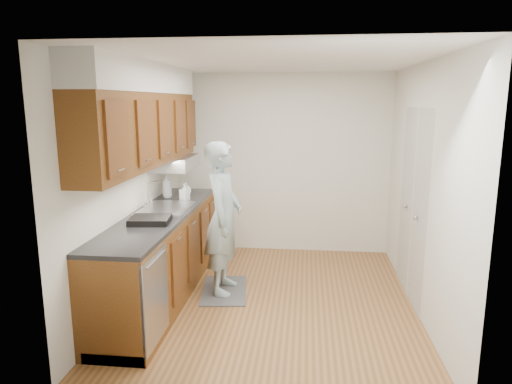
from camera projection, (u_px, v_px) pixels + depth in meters
The scene contains 15 objects.
floor at pixel (271, 300), 4.94m from camera, with size 3.50×3.50×0.00m, color #986439.
ceiling at pixel (273, 61), 4.45m from camera, with size 3.50×3.50×0.00m, color white.
wall_left at pixel (132, 184), 4.85m from camera, with size 0.02×3.50×2.50m, color silver.
wall_right at pixel (422, 190), 4.53m from camera, with size 0.02×3.50×2.50m, color silver.
wall_back at pixel (281, 164), 6.40m from camera, with size 3.00×0.02×2.50m, color silver.
counter at pixel (162, 253), 4.97m from camera, with size 0.64×2.80×1.30m.
upper_cabinets at pixel (145, 117), 4.74m from camera, with size 0.47×2.80×1.21m.
closet_door at pixel (413, 205), 4.87m from camera, with size 0.02×1.22×2.05m, color silver.
floor_mat at pixel (224, 290), 5.17m from camera, with size 0.49×0.83×0.02m, color slate.
person at pixel (223, 208), 4.98m from camera, with size 0.67×0.45×1.90m, color #97B1B8.
soap_bottle_a at pixel (167, 185), 5.64m from camera, with size 0.12×0.12×0.30m, color white.
soap_bottle_b at pixel (185, 192), 5.48m from camera, with size 0.09×0.10×0.21m, color white.
soap_bottle_c at pixel (186, 188), 5.77m from camera, with size 0.14×0.14×0.19m, color white.
steel_can at pixel (185, 192), 5.68m from camera, with size 0.07×0.07×0.12m, color #A5A5AA.
dish_rack at pixel (150, 220), 4.47m from camera, with size 0.38×0.32×0.06m, color black.
Camera 1 is at (0.34, -4.60, 2.12)m, focal length 32.00 mm.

